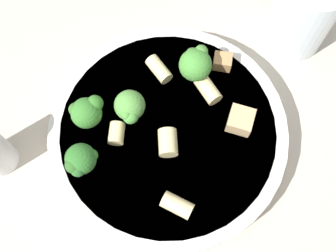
{
  "coord_description": "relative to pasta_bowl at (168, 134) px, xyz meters",
  "views": [
    {
      "loc": [
        -0.11,
        -0.09,
        0.41
      ],
      "look_at": [
        0.0,
        0.0,
        0.04
      ],
      "focal_mm": 45.0,
      "sensor_mm": 36.0,
      "label": 1
    }
  ],
  "objects": [
    {
      "name": "broccoli_floret_1",
      "position": [
        0.06,
        0.02,
        0.03
      ],
      "size": [
        0.03,
        0.03,
        0.04
      ],
      "color": "#9EC175",
      "rests_on": "pasta_bowl"
    },
    {
      "name": "ground_plane",
      "position": [
        0.0,
        0.0,
        -0.02
      ],
      "size": [
        2.0,
        2.0,
        0.0
      ],
      "primitive_type": "plane",
      "color": "#BCB29E"
    },
    {
      "name": "chicken_chunk_0",
      "position": [
        0.09,
        0.0,
        0.02
      ],
      "size": [
        0.02,
        0.02,
        0.01
      ],
      "primitive_type": "cube",
      "rotation": [
        0.0,
        0.0,
        2.07
      ],
      "color": "tan",
      "rests_on": "pasta_bowl"
    },
    {
      "name": "chicken_chunk_1",
      "position": [
        0.05,
        -0.05,
        0.02
      ],
      "size": [
        0.03,
        0.03,
        0.02
      ],
      "primitive_type": "cube",
      "rotation": [
        0.0,
        0.0,
        0.36
      ],
      "color": "tan",
      "rests_on": "pasta_bowl"
    },
    {
      "name": "rigatoni_0",
      "position": [
        0.05,
        -0.01,
        0.02
      ],
      "size": [
        0.02,
        0.03,
        0.02
      ],
      "primitive_type": "cylinder",
      "rotation": [
        1.57,
        0.0,
        2.78
      ],
      "color": "beige",
      "rests_on": "pasta_bowl"
    },
    {
      "name": "broccoli_floret_0",
      "position": [
        -0.01,
        0.04,
        0.03
      ],
      "size": [
        0.03,
        0.03,
        0.03
      ],
      "color": "#84AD60",
      "rests_on": "pasta_bowl"
    },
    {
      "name": "broccoli_floret_3",
      "position": [
        -0.04,
        0.07,
        0.03
      ],
      "size": [
        0.03,
        0.03,
        0.03
      ],
      "color": "#9EC175",
      "rests_on": "pasta_bowl"
    },
    {
      "name": "drinking_glass",
      "position": [
        0.18,
        -0.03,
        0.02
      ],
      "size": [
        0.07,
        0.07,
        0.09
      ],
      "color": "silver",
      "rests_on": "ground_plane"
    },
    {
      "name": "broccoli_floret_2",
      "position": [
        -0.08,
        0.04,
        0.04
      ],
      "size": [
        0.03,
        0.03,
        0.04
      ],
      "color": "#9EC175",
      "rests_on": "pasta_bowl"
    },
    {
      "name": "rigatoni_1",
      "position": [
        0.04,
        0.05,
        0.02
      ],
      "size": [
        0.02,
        0.03,
        0.01
      ],
      "primitive_type": "cylinder",
      "rotation": [
        1.57,
        0.0,
        2.86
      ],
      "color": "beige",
      "rests_on": "pasta_bowl"
    },
    {
      "name": "pasta_bowl",
      "position": [
        0.0,
        0.0,
        0.0
      ],
      "size": [
        0.23,
        0.23,
        0.03
      ],
      "color": "silver",
      "rests_on": "ground_plane"
    },
    {
      "name": "rigatoni_4",
      "position": [
        -0.01,
        -0.01,
        0.02
      ],
      "size": [
        0.03,
        0.03,
        0.02
      ],
      "primitive_type": "cylinder",
      "rotation": [
        1.57,
        0.0,
        2.29
      ],
      "color": "beige",
      "rests_on": "pasta_bowl"
    },
    {
      "name": "rigatoni_3",
      "position": [
        -0.03,
        0.03,
        0.02
      ],
      "size": [
        0.02,
        0.02,
        0.01
      ],
      "primitive_type": "cylinder",
      "rotation": [
        1.57,
        0.0,
        2.16
      ],
      "color": "beige",
      "rests_on": "pasta_bowl"
    },
    {
      "name": "rigatoni_2",
      "position": [
        -0.05,
        -0.05,
        0.02
      ],
      "size": [
        0.02,
        0.03,
        0.02
      ],
      "primitive_type": "cylinder",
      "rotation": [
        1.57,
        0.0,
        0.19
      ],
      "color": "beige",
      "rests_on": "pasta_bowl"
    }
  ]
}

